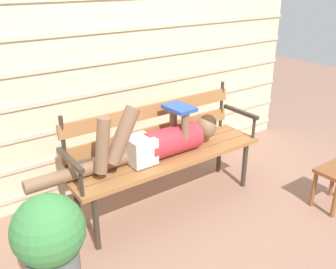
{
  "coord_description": "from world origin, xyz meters",
  "views": [
    {
      "loc": [
        -1.59,
        -2.15,
        1.83
      ],
      "look_at": [
        0.0,
        0.07,
        0.66
      ],
      "focal_mm": 39.46,
      "sensor_mm": 36.0,
      "label": 1
    }
  ],
  "objects_px": {
    "footstool": "(336,178)",
    "potted_plant": "(50,242)",
    "reclining_person": "(157,141)",
    "park_bench": "(163,147)"
  },
  "relations": [
    {
      "from": "reclining_person",
      "to": "footstool",
      "type": "bearing_deg",
      "value": -34.39
    },
    {
      "from": "park_bench",
      "to": "reclining_person",
      "type": "xyz_separation_m",
      "value": [
        -0.1,
        -0.07,
        0.1
      ]
    },
    {
      "from": "park_bench",
      "to": "reclining_person",
      "type": "height_order",
      "value": "reclining_person"
    },
    {
      "from": "potted_plant",
      "to": "park_bench",
      "type": "bearing_deg",
      "value": 21.99
    },
    {
      "from": "park_bench",
      "to": "potted_plant",
      "type": "height_order",
      "value": "park_bench"
    },
    {
      "from": "park_bench",
      "to": "potted_plant",
      "type": "relative_size",
      "value": 2.47
    },
    {
      "from": "reclining_person",
      "to": "potted_plant",
      "type": "bearing_deg",
      "value": -159.25
    },
    {
      "from": "footstool",
      "to": "park_bench",
      "type": "bearing_deg",
      "value": 141.09
    },
    {
      "from": "potted_plant",
      "to": "reclining_person",
      "type": "bearing_deg",
      "value": 20.75
    },
    {
      "from": "footstool",
      "to": "potted_plant",
      "type": "bearing_deg",
      "value": 168.66
    }
  ]
}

